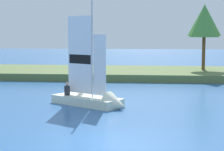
{
  "coord_description": "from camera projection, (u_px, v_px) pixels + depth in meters",
  "views": [
    {
      "loc": [
        2.05,
        -14.82,
        4.12
      ],
      "look_at": [
        -0.92,
        13.3,
        1.2
      ],
      "focal_mm": 63.37,
      "sensor_mm": 36.0,
      "label": 1
    }
  ],
  "objects": [
    {
      "name": "shoreline_tree_midright",
      "position": [
        204.0,
        20.0,
        38.83
      ],
      "size": [
        3.29,
        3.29,
        6.44
      ],
      "color": "brown",
      "rests_on": "shore_bank"
    },
    {
      "name": "shore_bank",
      "position": [
        133.0,
        73.0,
        39.4
      ],
      "size": [
        80.0,
        10.68,
        0.67
      ],
      "primitive_type": "cube",
      "color": "#5B703D",
      "rests_on": "ground"
    },
    {
      "name": "ground_plane",
      "position": [
        100.0,
        142.0,
        15.3
      ],
      "size": [
        200.0,
        200.0,
        0.0
      ],
      "primitive_type": "plane",
      "color": "#2D609E"
    },
    {
      "name": "shoreline_tree_centre",
      "position": [
        204.0,
        21.0,
        38.19
      ],
      "size": [
        2.89,
        2.89,
        6.41
      ],
      "color": "brown",
      "rests_on": "shore_bank"
    },
    {
      "name": "sailboat",
      "position": [
        97.0,
        99.0,
        22.76
      ],
      "size": [
        5.0,
        3.98,
        6.53
      ],
      "rotation": [
        0.0,
        0.0,
        -0.57
      ],
      "color": "silver",
      "rests_on": "ground"
    }
  ]
}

